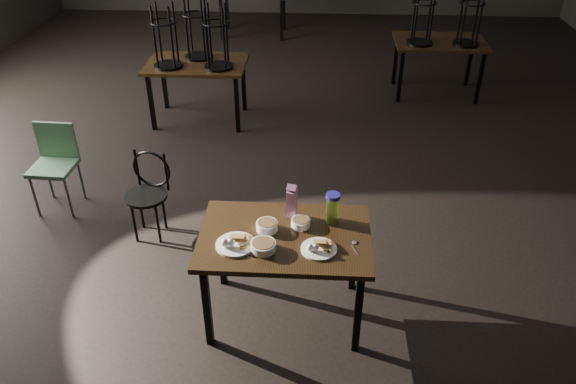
# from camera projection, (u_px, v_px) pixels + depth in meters

# --- Properties ---
(main_table) EXTENTS (1.20, 0.80, 0.75)m
(main_table) POSITION_uv_depth(u_px,v_px,m) (285.00, 244.00, 3.94)
(main_table) COLOR black
(main_table) RESTS_ON ground
(plate_left) EXTENTS (0.27, 0.27, 0.09)m
(plate_left) POSITION_uv_depth(u_px,v_px,m) (235.00, 243.00, 3.79)
(plate_left) COLOR white
(plate_left) RESTS_ON main_table
(plate_right) EXTENTS (0.24, 0.24, 0.08)m
(plate_right) POSITION_uv_depth(u_px,v_px,m) (319.00, 247.00, 3.75)
(plate_right) COLOR white
(plate_right) RESTS_ON main_table
(bowl_near) EXTENTS (0.15, 0.15, 0.06)m
(bowl_near) POSITION_uv_depth(u_px,v_px,m) (267.00, 226.00, 3.94)
(bowl_near) COLOR white
(bowl_near) RESTS_ON main_table
(bowl_far) EXTENTS (0.14, 0.14, 0.05)m
(bowl_far) POSITION_uv_depth(u_px,v_px,m) (301.00, 223.00, 3.98)
(bowl_far) COLOR white
(bowl_far) RESTS_ON main_table
(bowl_big) EXTENTS (0.17, 0.17, 0.06)m
(bowl_big) POSITION_uv_depth(u_px,v_px,m) (263.00, 246.00, 3.75)
(bowl_big) COLOR white
(bowl_big) RESTS_ON main_table
(juice_carton) EXTENTS (0.08, 0.08, 0.27)m
(juice_carton) POSITION_uv_depth(u_px,v_px,m) (292.00, 202.00, 4.03)
(juice_carton) COLOR #7E166D
(juice_carton) RESTS_ON main_table
(water_bottle) EXTENTS (0.11, 0.11, 0.23)m
(water_bottle) POSITION_uv_depth(u_px,v_px,m) (332.00, 207.00, 3.98)
(water_bottle) COLOR #92C239
(water_bottle) RESTS_ON main_table
(spoon) EXTENTS (0.05, 0.17, 0.01)m
(spoon) POSITION_uv_depth(u_px,v_px,m) (355.00, 243.00, 3.82)
(spoon) COLOR silver
(spoon) RESTS_ON main_table
(bentwood_chair) EXTENTS (0.40, 0.39, 0.79)m
(bentwood_chair) POSITION_uv_depth(u_px,v_px,m) (148.00, 188.00, 4.94)
(bentwood_chair) COLOR black
(bentwood_chair) RESTS_ON ground
(school_chair) EXTENTS (0.40, 0.40, 0.83)m
(school_chair) POSITION_uv_depth(u_px,v_px,m) (55.00, 159.00, 5.30)
(school_chair) COLOR #67A074
(school_chair) RESTS_ON ground
(bg_table_left) EXTENTS (1.20, 0.80, 1.48)m
(bg_table_left) POSITION_uv_depth(u_px,v_px,m) (196.00, 61.00, 6.74)
(bg_table_left) COLOR black
(bg_table_left) RESTS_ON ground
(bg_table_right) EXTENTS (1.20, 0.80, 1.48)m
(bg_table_right) POSITION_uv_depth(u_px,v_px,m) (441.00, 41.00, 7.44)
(bg_table_right) COLOR black
(bg_table_right) RESTS_ON ground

